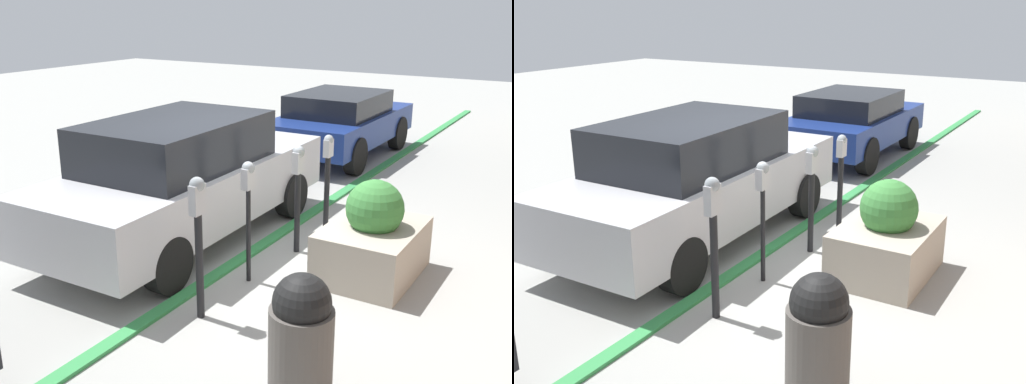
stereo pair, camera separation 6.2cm
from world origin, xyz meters
TOP-DOWN VIEW (x-y plane):
  - ground_plane at (0.00, 0.00)m, footprint 40.00×40.00m
  - curb_strip at (0.00, 0.08)m, footprint 24.50×0.16m
  - parking_meter_nearest at (-1.46, -0.33)m, footprint 0.18×0.15m
  - parking_meter_second at (-0.50, -0.30)m, footprint 0.17×0.14m
  - parking_meter_middle at (0.55, -0.38)m, footprint 0.18×0.15m
  - parking_meter_fourth at (1.48, -0.36)m, footprint 0.15×0.13m
  - planter_box at (0.39, -1.46)m, footprint 1.38×1.01m
  - parked_car_middle at (0.20, 1.15)m, footprint 4.69×1.91m
  - parked_car_rear at (5.45, 1.18)m, footprint 3.87×1.87m
  - trash_bin at (-2.17, -1.84)m, footprint 0.52×0.52m

SIDE VIEW (x-z plane):
  - ground_plane at x=0.00m, z-range 0.00..0.00m
  - curb_strip at x=0.00m, z-range 0.00..0.04m
  - planter_box at x=0.39m, z-range -0.14..1.03m
  - trash_bin at x=-2.17m, z-range 0.00..1.14m
  - parked_car_rear at x=5.45m, z-range 0.06..1.40m
  - parked_car_middle at x=0.20m, z-range 0.02..1.69m
  - parking_meter_fourth at x=1.48m, z-range 0.18..1.55m
  - parking_meter_middle at x=0.55m, z-range 0.25..1.65m
  - parking_meter_nearest at x=-1.46m, z-range 0.23..1.73m
  - parking_meter_second at x=-0.50m, z-range 0.34..1.77m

